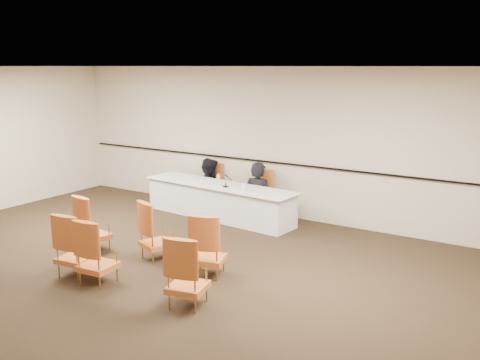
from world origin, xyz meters
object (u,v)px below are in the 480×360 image
(microphone, at_px, (226,180))
(water_bottle, at_px, (218,180))
(panelist_second_chair, at_px, (209,185))
(panel_table, at_px, (219,201))
(panelist_main_chair, at_px, (258,194))
(panelist_main, at_px, (258,203))
(drinking_glass, at_px, (219,183))
(aud_chair_front_right, at_px, (208,244))
(aud_chair_back_mid, at_px, (97,251))
(coffee_cup, at_px, (243,188))
(aud_chair_back_left, at_px, (76,244))
(aud_chair_front_left, at_px, (93,223))
(aud_chair_front_mid, at_px, (157,230))
(panelist_second, at_px, (209,195))
(aud_chair_back_right, at_px, (188,270))

(microphone, bearing_deg, water_bottle, 178.30)
(panelist_second_chair, distance_m, water_bottle, 1.04)
(panel_table, bearing_deg, panelist_main_chair, 41.30)
(panelist_main, xyz_separation_m, drinking_glass, (-0.55, -0.57, 0.44))
(aud_chair_front_right, bearing_deg, aud_chair_back_mid, -155.62)
(panel_table, bearing_deg, aud_chair_front_right, -53.09)
(drinking_glass, xyz_separation_m, coffee_cup, (0.63, -0.11, 0.01))
(panelist_second_chair, distance_m, coffee_cup, 1.62)
(microphone, xyz_separation_m, aud_chair_front_right, (1.36, -2.46, -0.36))
(microphone, relative_size, water_bottle, 1.23)
(panel_table, xyz_separation_m, aud_chair_back_mid, (0.48, -3.66, 0.13))
(microphone, relative_size, aud_chair_back_left, 0.31)
(microphone, bearing_deg, panel_table, 163.52)
(panelist_main, height_order, aud_chair_front_left, panelist_main)
(panelist_second_chair, xyz_separation_m, water_bottle, (0.72, -0.67, 0.33))
(panelist_second_chair, relative_size, aud_chair_front_mid, 1.00)
(panelist_second, bearing_deg, aud_chair_front_left, 96.14)
(panelist_main_chair, xyz_separation_m, aud_chair_front_right, (0.98, -3.06, 0.00))
(aud_chair_front_right, bearing_deg, coffee_cup, 91.82)
(panelist_second_chair, relative_size, coffee_cup, 7.79)
(water_bottle, bearing_deg, panelist_main, 43.65)
(drinking_glass, xyz_separation_m, aud_chair_back_mid, (0.40, -3.57, -0.26))
(panelist_second, xyz_separation_m, panelist_second_chair, (0.00, 0.00, 0.21))
(aud_chair_front_left, height_order, aud_chair_back_left, same)
(panelist_main_chair, bearing_deg, aud_chair_back_right, -66.44)
(aud_chair_front_mid, xyz_separation_m, aud_chair_back_right, (1.45, -1.08, 0.00))
(panelist_main, relative_size, microphone, 5.69)
(panelist_second_chair, distance_m, aud_chair_front_left, 3.34)
(panelist_main, xyz_separation_m, aud_chair_back_right, (1.36, -4.02, 0.18))
(panel_table, bearing_deg, panelist_second, 143.84)
(panelist_second, xyz_separation_m, coffee_cup, (1.38, -0.79, 0.48))
(panelist_second_chair, height_order, drinking_glass, panelist_second_chair)
(panelist_main, height_order, panelist_second_chair, panelist_main)
(drinking_glass, distance_m, aud_chair_front_mid, 2.44)
(microphone, xyz_separation_m, aud_chair_front_mid, (0.28, -2.35, -0.36))
(panel_table, xyz_separation_m, aud_chair_back_left, (-0.01, -3.62, 0.13))
(aud_chair_back_left, bearing_deg, panelist_second, 92.17)
(panelist_main_chair, xyz_separation_m, aud_chair_front_left, (-1.25, -3.23, 0.00))
(aud_chair_front_right, bearing_deg, aud_chair_back_left, -166.59)
(water_bottle, xyz_separation_m, aud_chair_back_mid, (0.43, -3.58, -0.33))
(panelist_main_chair, relative_size, aud_chair_back_right, 1.00)
(drinking_glass, height_order, aud_chair_front_right, aud_chair_front_right)
(water_bottle, distance_m, aud_chair_front_right, 2.97)
(panelist_second, bearing_deg, microphone, 147.60)
(panel_table, xyz_separation_m, aud_chair_front_right, (1.62, -2.59, 0.13))
(panelist_second_chair, distance_m, aud_chair_back_left, 4.26)
(drinking_glass, bearing_deg, aud_chair_front_right, -58.40)
(water_bottle, height_order, aud_chair_back_mid, aud_chair_back_mid)
(panelist_second, bearing_deg, aud_chair_back_right, 127.95)
(panel_table, relative_size, aud_chair_back_left, 3.60)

